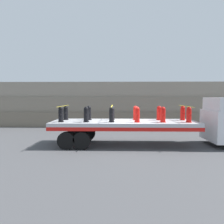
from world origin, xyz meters
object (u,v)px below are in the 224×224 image
Objects in this scene: fire_hydrant_black_near_0 at (61,115)px; fire_hydrant_black_far_0 at (66,113)px; fire_hydrant_black_far_1 at (89,113)px; fire_hydrant_red_far_3 at (136,113)px; fire_hydrant_red_near_3 at (137,115)px; fire_hydrant_black_near_2 at (112,115)px; fire_hydrant_red_near_5 at (189,115)px; flatbed_trailer at (115,126)px; fire_hydrant_black_far_2 at (112,113)px; fire_hydrant_red_near_4 at (163,115)px; fire_hydrant_red_far_4 at (159,113)px; fire_hydrant_red_far_5 at (183,113)px; fire_hydrant_black_near_1 at (86,115)px.

fire_hydrant_black_near_0 is 1.13m from fire_hydrant_black_far_0.
fire_hydrant_black_far_1 is 2.79m from fire_hydrant_red_far_3.
fire_hydrant_red_near_3 and fire_hydrant_red_far_3 have the same top height.
fire_hydrant_red_near_5 is at bearing 0.00° from fire_hydrant_black_near_2.
fire_hydrant_black_far_0 is at bearing 169.25° from flatbed_trailer.
fire_hydrant_black_far_0 is 1.00× the size of fire_hydrant_black_far_2.
fire_hydrant_red_far_3 is 1.00× the size of fire_hydrant_red_near_4.
fire_hydrant_black_far_2 and fire_hydrant_red_far_4 have the same top height.
fire_hydrant_red_far_5 is (6.98, 0.00, 0.00)m from fire_hydrant_black_far_0.
fire_hydrant_red_far_5 is (1.40, 1.13, 0.00)m from fire_hydrant_red_near_4.
fire_hydrant_red_far_3 reaches higher than flatbed_trailer.
fire_hydrant_black_far_0 is 1.00× the size of fire_hydrant_black_near_2.
fire_hydrant_black_far_1 is (-1.59, 0.57, 0.67)m from flatbed_trailer.
fire_hydrant_black_near_2 is at bearing 180.00° from fire_hydrant_red_near_5.
fire_hydrant_red_far_3 is 1.40m from fire_hydrant_red_far_4.
fire_hydrant_black_near_0 is at bearing -140.94° from fire_hydrant_black_far_1.
fire_hydrant_black_far_0 is (0.00, 1.13, 0.00)m from fire_hydrant_black_near_0.
flatbed_trailer is 1.82m from fire_hydrant_black_near_1.
fire_hydrant_black_far_1 is 3.01m from fire_hydrant_red_near_3.
fire_hydrant_black_near_2 is 4.34m from fire_hydrant_red_far_5.
fire_hydrant_red_near_4 is (2.79, -1.13, 0.00)m from fire_hydrant_black_far_2.
fire_hydrant_black_near_0 is 1.00× the size of fire_hydrant_red_near_4.
fire_hydrant_black_far_2 and fire_hydrant_red_far_3 have the same top height.
fire_hydrant_red_far_3 is (4.19, 1.13, 0.00)m from fire_hydrant_black_near_0.
fire_hydrant_black_far_0 is 1.00× the size of fire_hydrant_black_far_1.
flatbed_trailer is 3.11m from fire_hydrant_black_near_0.
fire_hydrant_red_far_3 and fire_hydrant_red_near_5 have the same top height.
fire_hydrant_black_near_2 is (1.40, 0.00, 0.00)m from fire_hydrant_black_near_1.
fire_hydrant_red_near_5 is at bearing -11.47° from fire_hydrant_black_far_1.
fire_hydrant_red_far_3 and fire_hydrant_red_near_4 have the same top height.
fire_hydrant_red_near_4 is at bearing -11.47° from fire_hydrant_black_far_0.
fire_hydrant_black_near_2 is (-0.19, -0.57, 0.67)m from flatbed_trailer.
fire_hydrant_red_near_4 and fire_hydrant_red_near_5 have the same top height.
fire_hydrant_black_near_0 and fire_hydrant_red_far_5 have the same top height.
fire_hydrant_black_far_1 is 1.00× the size of fire_hydrant_red_near_5.
fire_hydrant_black_far_2 reaches higher than flatbed_trailer.
fire_hydrant_black_near_0 is at bearing -90.00° from fire_hydrant_black_far_0.
fire_hydrant_red_near_4 is (1.40, -1.13, 0.00)m from fire_hydrant_red_far_3.
fire_hydrant_black_near_0 is 1.00× the size of fire_hydrant_red_far_5.
fire_hydrant_red_far_4 is at bearing 11.47° from fire_hydrant_black_near_0.
fire_hydrant_red_far_5 is at bearing 90.00° from fire_hydrant_red_near_5.
fire_hydrant_black_near_2 is at bearing 180.00° from fire_hydrant_red_near_4.
fire_hydrant_red_far_4 is (5.59, 0.00, 0.00)m from fire_hydrant_black_far_0.
fire_hydrant_red_far_5 reaches higher than flatbed_trailer.
fire_hydrant_black_near_0 is 2.79m from fire_hydrant_black_near_2.
flatbed_trailer is at bearing -167.71° from fire_hydrant_red_far_4.
fire_hydrant_black_far_1 and fire_hydrant_red_far_5 have the same top height.
fire_hydrant_black_near_2 is 3.01m from fire_hydrant_red_far_4.
fire_hydrant_red_near_3 is (4.19, -1.13, 0.00)m from fire_hydrant_black_far_0.
fire_hydrant_red_near_3 is at bearing -15.14° from fire_hydrant_black_far_0.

